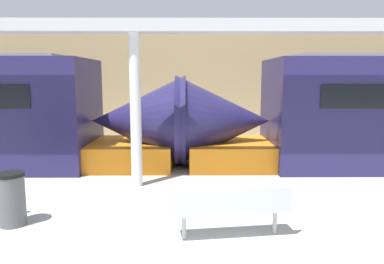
# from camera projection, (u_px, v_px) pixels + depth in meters

# --- Properties ---
(station_wall) EXTENTS (56.00, 0.20, 5.00)m
(station_wall) POSITION_uv_depth(u_px,v_px,m) (195.00, 79.00, 16.26)
(station_wall) COLOR tan
(station_wall) RESTS_ON ground_plane
(bench_near) EXTENTS (1.94, 0.69, 0.85)m
(bench_near) POSITION_uv_depth(u_px,v_px,m) (232.00, 207.00, 5.97)
(bench_near) COLOR #ADB2B7
(bench_near) RESTS_ON ground_plane
(trash_bin) EXTENTS (0.47, 0.47, 0.94)m
(trash_bin) POSITION_uv_depth(u_px,v_px,m) (12.00, 199.00, 6.51)
(trash_bin) COLOR #4C4F54
(trash_bin) RESTS_ON ground_plane
(support_column_near) EXTENTS (0.26, 0.26, 3.57)m
(support_column_near) POSITION_uv_depth(u_px,v_px,m) (136.00, 111.00, 8.70)
(support_column_near) COLOR silver
(support_column_near) RESTS_ON ground_plane
(canopy_beam) EXTENTS (28.00, 0.60, 0.28)m
(canopy_beam) POSITION_uv_depth(u_px,v_px,m) (134.00, 26.00, 8.42)
(canopy_beam) COLOR #B7B7BC
(canopy_beam) RESTS_ON support_column_near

